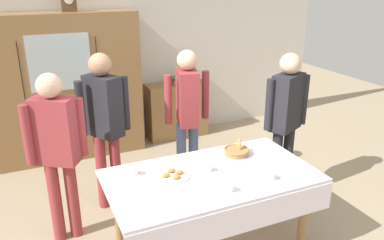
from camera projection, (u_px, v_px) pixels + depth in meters
name	position (u px, v px, depth m)	size (l,w,h in m)	color
ground_plane	(201.00, 237.00, 3.67)	(12.00, 12.00, 0.00)	tan
back_wall	(122.00, 49.00, 5.47)	(6.40, 0.10, 2.70)	silver
dining_table	(213.00, 187.00, 3.24)	(1.75, 0.96, 0.77)	olive
wall_cabinet	(61.00, 88.00, 5.01)	(2.04, 0.46, 1.91)	olive
mantel_clock	(68.00, 1.00, 4.71)	(0.18, 0.11, 0.24)	brown
bookshelf_low	(177.00, 110.00, 5.86)	(0.91, 0.35, 0.83)	olive
book_stack	(176.00, 81.00, 5.70)	(0.18, 0.23, 0.10)	#664C7A
tea_cup_front_edge	(270.00, 177.00, 3.13)	(0.13, 0.13, 0.06)	white
tea_cup_center	(134.00, 172.00, 3.21)	(0.13, 0.13, 0.06)	white
tea_cup_mid_right	(208.00, 169.00, 3.27)	(0.13, 0.13, 0.06)	silver
tea_cup_mid_left	(229.00, 189.00, 2.96)	(0.13, 0.13, 0.06)	white
bread_basket	(237.00, 151.00, 3.58)	(0.24, 0.24, 0.16)	#9E7542
pastry_plate	(173.00, 175.00, 3.19)	(0.28, 0.28, 0.05)	white
spoon_far_left	(269.00, 147.00, 3.74)	(0.12, 0.02, 0.01)	silver
spoon_back_edge	(154.00, 193.00, 2.95)	(0.12, 0.02, 0.01)	silver
spoon_center	(257.00, 170.00, 3.30)	(0.12, 0.02, 0.01)	silver
person_behind_table_right	(187.00, 108.00, 4.22)	(0.52, 0.40, 1.61)	slate
person_near_right_end	(104.00, 117.00, 3.84)	(0.52, 0.41, 1.65)	#933338
person_behind_table_left	(286.00, 113.00, 4.05)	(0.52, 0.33, 1.61)	#232328
person_beside_shelf	(57.00, 144.00, 3.35)	(0.52, 0.36, 1.59)	#933338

